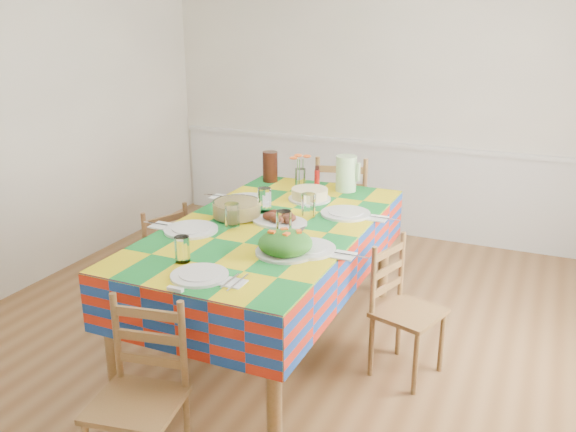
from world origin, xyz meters
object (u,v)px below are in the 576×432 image
object	(u,v)px
chair_left	(158,263)
green_pitcher	(346,173)
tea_pitcher	(270,167)
chair_near	(140,398)
chair_far	(342,214)
meat_platter	(279,218)
chair_right	(403,310)
dining_table	(270,238)

from	to	relation	value
chair_left	green_pitcher	bearing A→B (deg)	152.73
tea_pitcher	chair_near	size ratio (longest dim) A/B	0.27
tea_pitcher	chair_far	xyz separation A→B (m)	(0.46, 0.44, -0.46)
green_pitcher	chair_left	size ratio (longest dim) A/B	0.30
meat_platter	chair_left	world-z (taller)	meat_platter
green_pitcher	chair_left	bearing A→B (deg)	-138.83
meat_platter	chair_right	size ratio (longest dim) A/B	0.43
dining_table	green_pitcher	size ratio (longest dim) A/B	8.19
dining_table	chair_right	xyz separation A→B (m)	(0.88, 0.01, -0.33)
chair_left	dining_table	bearing A→B (deg)	112.52
chair_far	chair_right	bearing A→B (deg)	109.43
dining_table	chair_near	xyz separation A→B (m)	(-0.01, -1.38, -0.31)
dining_table	tea_pitcher	size ratio (longest dim) A/B	9.12
chair_left	tea_pitcher	bearing A→B (deg)	176.88
meat_platter	chair_left	size ratio (longest dim) A/B	0.42
green_pitcher	chair_near	size ratio (longest dim) A/B	0.30
tea_pitcher	chair_near	xyz separation A→B (m)	(0.44, -2.31, -0.53)
dining_table	chair_left	distance (m)	0.94
green_pitcher	chair_far	distance (m)	0.68
green_pitcher	dining_table	bearing A→B (deg)	-101.65
chair_far	chair_right	world-z (taller)	chair_far
dining_table	meat_platter	world-z (taller)	meat_platter
green_pitcher	chair_far	bearing A→B (deg)	111.54
green_pitcher	chair_near	world-z (taller)	green_pitcher
chair_far	chair_left	xyz separation A→B (m)	(-0.89, -1.39, -0.07)
chair_near	chair_far	distance (m)	2.75
chair_near	tea_pitcher	bearing A→B (deg)	90.78
chair_far	dining_table	bearing A→B (deg)	76.47
meat_platter	chair_right	world-z (taller)	meat_platter
chair_right	dining_table	bearing A→B (deg)	107.44
tea_pitcher	chair_left	xyz separation A→B (m)	(-0.43, -0.94, -0.53)
dining_table	chair_left	size ratio (longest dim) A/B	2.49
chair_left	chair_right	size ratio (longest dim) A/B	1.03
meat_platter	chair_left	distance (m)	1.02
meat_platter	green_pitcher	world-z (taller)	green_pitcher
green_pitcher	chair_right	distance (m)	1.27
tea_pitcher	chair_left	world-z (taller)	tea_pitcher
tea_pitcher	chair_right	size ratio (longest dim) A/B	0.28
tea_pitcher	chair_far	world-z (taller)	tea_pitcher
chair_far	chair_left	distance (m)	1.65
chair_right	chair_left	bearing A→B (deg)	107.56
dining_table	tea_pitcher	xyz separation A→B (m)	(-0.44, 0.93, 0.22)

